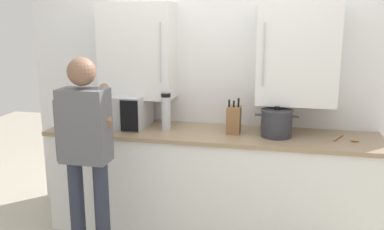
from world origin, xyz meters
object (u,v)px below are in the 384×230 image
at_px(microwave_oven, 113,110).
at_px(stock_pot, 276,123).
at_px(person_figure, 86,146).
at_px(thermos_flask, 166,112).
at_px(knife_block, 234,120).
at_px(wooden_spoon, 347,139).

relative_size(microwave_oven, stock_pot, 2.33).
bearing_deg(person_figure, thermos_flask, 60.97).
distance_m(microwave_oven, thermos_flask, 0.50).
bearing_deg(person_figure, knife_block, 37.42).
distance_m(knife_block, person_figure, 1.22).
distance_m(thermos_flask, knife_block, 0.58).
height_order(thermos_flask, knife_block, thermos_flask).
relative_size(thermos_flask, wooden_spoon, 1.54).
bearing_deg(thermos_flask, knife_block, 3.18).
relative_size(knife_block, person_figure, 0.19).
xyz_separation_m(microwave_oven, stock_pot, (1.43, -0.05, -0.03)).
xyz_separation_m(knife_block, stock_pot, (0.35, -0.04, -0.00)).
distance_m(wooden_spoon, stock_pot, 0.56).
xyz_separation_m(knife_block, person_figure, (-0.97, -0.74, -0.07)).
xyz_separation_m(thermos_flask, stock_pot, (0.93, -0.00, -0.05)).
relative_size(wooden_spoon, person_figure, 0.13).
bearing_deg(knife_block, stock_pot, -5.82).
height_order(microwave_oven, stock_pot, microwave_oven).
relative_size(wooden_spoon, knife_block, 0.69).
bearing_deg(microwave_oven, knife_block, -0.72).
height_order(wooden_spoon, stock_pot, stock_pot).
height_order(microwave_oven, thermos_flask, thermos_flask).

